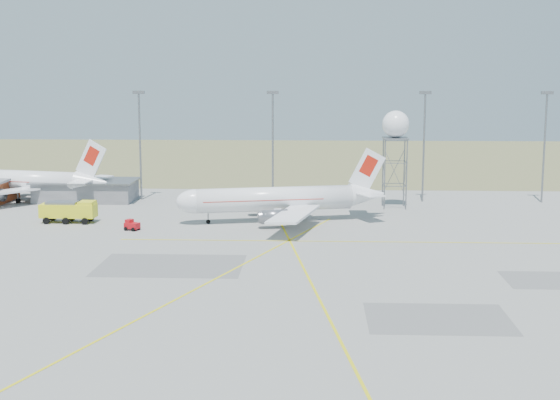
{
  "coord_description": "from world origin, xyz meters",
  "views": [
    {
      "loc": [
        -2.13,
        -78.76,
        23.61
      ],
      "look_at": [
        -7.48,
        40.0,
        4.31
      ],
      "focal_mm": 50.0,
      "sensor_mm": 36.0,
      "label": 1
    }
  ],
  "objects_px": {
    "airliner_far": "(19,181)",
    "baggage_tug": "(132,226)",
    "radar_tower": "(395,154)",
    "fire_truck": "(70,212)",
    "airliner_main": "(278,199)"
  },
  "relations": [
    {
      "from": "airliner_far",
      "to": "radar_tower",
      "type": "relative_size",
      "value": 2.01
    },
    {
      "from": "airliner_far",
      "to": "fire_truck",
      "type": "distance_m",
      "value": 26.99
    },
    {
      "from": "radar_tower",
      "to": "baggage_tug",
      "type": "relative_size",
      "value": 6.92
    },
    {
      "from": "airliner_far",
      "to": "baggage_tug",
      "type": "bearing_deg",
      "value": 148.26
    },
    {
      "from": "airliner_far",
      "to": "radar_tower",
      "type": "bearing_deg",
      "value": -171.21
    },
    {
      "from": "fire_truck",
      "to": "airliner_main",
      "type": "bearing_deg",
      "value": 5.63
    },
    {
      "from": "airliner_main",
      "to": "airliner_far",
      "type": "distance_m",
      "value": 53.01
    },
    {
      "from": "radar_tower",
      "to": "airliner_far",
      "type": "bearing_deg",
      "value": 176.1
    },
    {
      "from": "radar_tower",
      "to": "fire_truck",
      "type": "xyz_separation_m",
      "value": [
        -53.33,
        -16.67,
        -8.0
      ]
    },
    {
      "from": "airliner_far",
      "to": "baggage_tug",
      "type": "height_order",
      "value": "airliner_far"
    },
    {
      "from": "airliner_main",
      "to": "airliner_far",
      "type": "relative_size",
      "value": 0.98
    },
    {
      "from": "radar_tower",
      "to": "airliner_main",
      "type": "bearing_deg",
      "value": -144.94
    },
    {
      "from": "airliner_far",
      "to": "fire_truck",
      "type": "height_order",
      "value": "airliner_far"
    },
    {
      "from": "airliner_main",
      "to": "airliner_far",
      "type": "bearing_deg",
      "value": -34.08
    },
    {
      "from": "radar_tower",
      "to": "fire_truck",
      "type": "height_order",
      "value": "radar_tower"
    }
  ]
}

